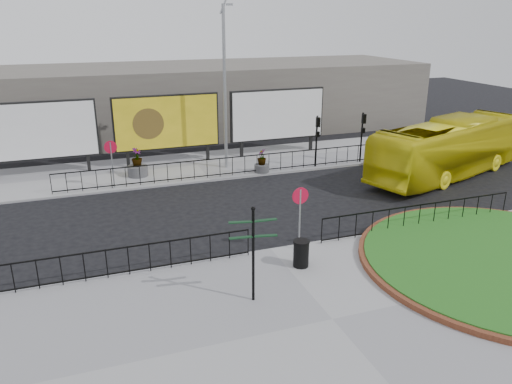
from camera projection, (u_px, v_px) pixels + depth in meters
name	position (u px, v px, depth m)	size (l,w,h in m)	color
ground	(270.00, 251.00, 19.06)	(90.00, 90.00, 0.00)	black
pavement_near	(332.00, 321.00, 14.60)	(30.00, 10.00, 0.12)	gray
pavement_far	(197.00, 166.00, 29.69)	(44.00, 6.00, 0.12)	gray
brick_edge	(506.00, 261.00, 17.82)	(10.40, 10.40, 0.18)	brown
grass_lawn	(506.00, 261.00, 17.81)	(10.00, 10.00, 0.22)	#1B5115
railing_near_left	(107.00, 264.00, 16.66)	(10.00, 0.10, 1.10)	black
railing_near_right	(419.00, 216.00, 20.63)	(9.00, 0.10, 1.10)	black
railing_far	(226.00, 167.00, 27.41)	(18.00, 0.10, 1.10)	black
speed_sign_far	(111.00, 154.00, 25.18)	(0.64, 0.07, 2.47)	gray
speed_sign_near	(300.00, 205.00, 18.39)	(0.64, 0.07, 2.47)	gray
billboard_left	(38.00, 131.00, 27.01)	(6.20, 0.31, 4.10)	black
billboard_mid	(167.00, 122.00, 29.23)	(6.20, 0.31, 4.10)	black
billboard_right	(278.00, 115.00, 31.45)	(6.20, 0.31, 4.10)	black
lamp_post	(225.00, 86.00, 27.69)	(0.74, 0.18, 9.23)	gray
signal_pole_a	(317.00, 134.00, 28.71)	(0.22, 0.26, 3.00)	black
signal_pole_b	(363.00, 130.00, 29.67)	(0.22, 0.26, 3.00)	black
building_backdrop	(166.00, 100.00, 37.76)	(40.00, 10.00, 5.00)	#5F5B53
fingerpost_sign	(253.00, 245.00, 14.96)	(1.46, 0.44, 3.12)	black
litter_bin	(301.00, 253.00, 17.52)	(0.59, 0.59, 0.98)	black
bus	(449.00, 148.00, 27.54)	(2.68, 11.45, 3.19)	gold
planter_a	(137.00, 167.00, 27.46)	(1.10, 1.10, 1.59)	#4C4C4F
planter_c	(262.00, 164.00, 28.19)	(0.84, 0.84, 1.32)	#4C4C4F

